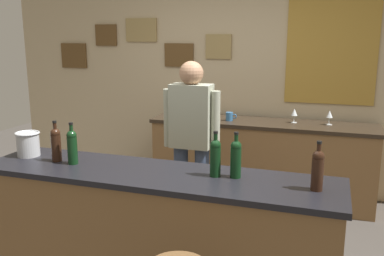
% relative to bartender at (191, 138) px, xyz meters
% --- Properties ---
extents(back_wall, '(6.00, 0.09, 2.80)m').
position_rel_bartender_xyz_m(back_wall, '(0.06, 1.50, 0.48)').
color(back_wall, tan).
rests_on(back_wall, ground_plane).
extents(bar_counter, '(2.52, 0.60, 0.92)m').
position_rel_bartender_xyz_m(bar_counter, '(0.04, -0.93, -0.47)').
color(bar_counter, brown).
rests_on(bar_counter, ground_plane).
extents(side_counter, '(2.47, 0.56, 0.90)m').
position_rel_bartender_xyz_m(side_counter, '(0.44, 1.12, -0.48)').
color(side_counter, brown).
rests_on(side_counter, ground_plane).
extents(bartender, '(0.52, 0.21, 1.62)m').
position_rel_bartender_xyz_m(bartender, '(0.00, 0.00, 0.00)').
color(bartender, '#384766').
rests_on(bartender, ground_plane).
extents(wine_bottle_a, '(0.07, 0.07, 0.31)m').
position_rel_bartender_xyz_m(wine_bottle_a, '(-0.74, -0.92, 0.12)').
color(wine_bottle_a, black).
rests_on(wine_bottle_a, bar_counter).
extents(wine_bottle_b, '(0.07, 0.07, 0.31)m').
position_rel_bartender_xyz_m(wine_bottle_b, '(-0.59, -0.94, 0.12)').
color(wine_bottle_b, black).
rests_on(wine_bottle_b, bar_counter).
extents(wine_bottle_c, '(0.07, 0.07, 0.31)m').
position_rel_bartender_xyz_m(wine_bottle_c, '(0.46, -0.87, 0.12)').
color(wine_bottle_c, black).
rests_on(wine_bottle_c, bar_counter).
extents(wine_bottle_d, '(0.07, 0.07, 0.31)m').
position_rel_bartender_xyz_m(wine_bottle_d, '(0.59, -0.85, 0.12)').
color(wine_bottle_d, black).
rests_on(wine_bottle_d, bar_counter).
extents(wine_bottle_e, '(0.07, 0.07, 0.31)m').
position_rel_bartender_xyz_m(wine_bottle_e, '(1.11, -0.93, 0.12)').
color(wine_bottle_e, black).
rests_on(wine_bottle_e, bar_counter).
extents(ice_bucket, '(0.19, 0.19, 0.19)m').
position_rel_bartender_xyz_m(ice_bucket, '(-1.04, -0.87, 0.08)').
color(ice_bucket, '#B7BABF').
rests_on(ice_bucket, bar_counter).
extents(wine_glass_a, '(0.07, 0.07, 0.16)m').
position_rel_bartender_xyz_m(wine_glass_a, '(-0.38, 1.17, 0.07)').
color(wine_glass_a, silver).
rests_on(wine_glass_a, side_counter).
extents(wine_glass_b, '(0.07, 0.07, 0.16)m').
position_rel_bartender_xyz_m(wine_glass_b, '(-0.28, 1.13, 0.07)').
color(wine_glass_b, silver).
rests_on(wine_glass_b, side_counter).
extents(wine_glass_c, '(0.07, 0.07, 0.16)m').
position_rel_bartender_xyz_m(wine_glass_c, '(0.78, 1.18, 0.07)').
color(wine_glass_c, silver).
rests_on(wine_glass_c, side_counter).
extents(wine_glass_d, '(0.07, 0.07, 0.16)m').
position_rel_bartender_xyz_m(wine_glass_d, '(1.15, 1.18, 0.07)').
color(wine_glass_d, silver).
rests_on(wine_glass_d, side_counter).
extents(coffee_mug, '(0.13, 0.08, 0.09)m').
position_rel_bartender_xyz_m(coffee_mug, '(0.09, 1.06, 0.01)').
color(coffee_mug, '#336699').
rests_on(coffee_mug, side_counter).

